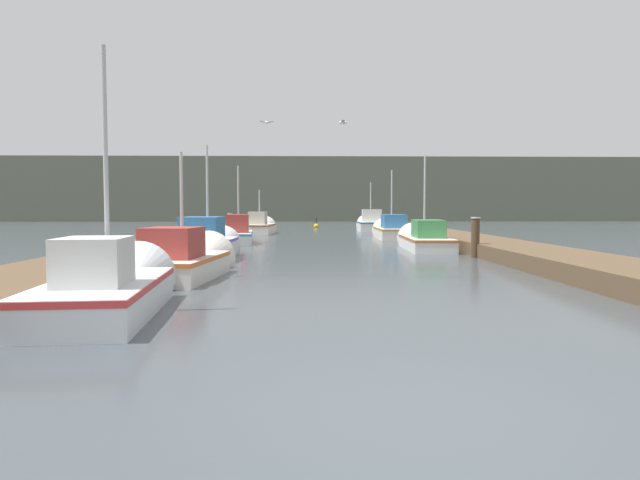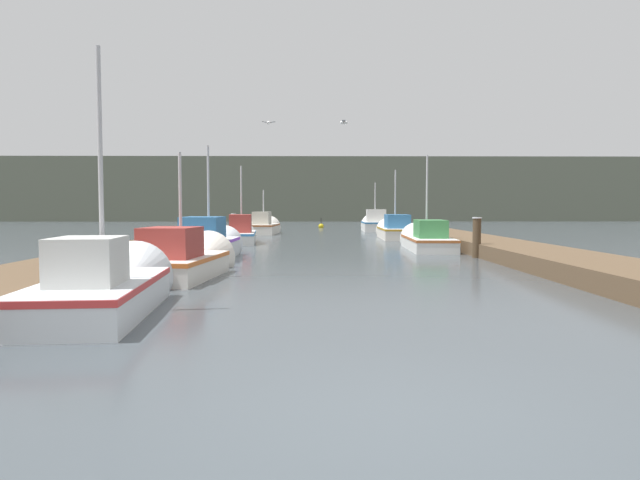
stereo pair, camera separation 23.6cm
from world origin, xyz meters
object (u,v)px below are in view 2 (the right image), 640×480
Objects in this scene: fishing_boat_3 at (425,239)px; fishing_boat_6 at (264,227)px; fishing_boat_1 at (186,260)px; seagull_lead at (344,122)px; seagull_1 at (269,123)px; mooring_piling_2 at (234,225)px; fishing_boat_0 at (107,286)px; fishing_boat_5 at (394,230)px; mooring_piling_0 at (477,237)px; fishing_boat_2 at (210,244)px; fishing_boat_7 at (375,224)px; fishing_boat_4 at (242,234)px; mooring_piling_1 at (426,232)px; channel_buoy at (321,226)px.

fishing_boat_6 is at bearing 122.50° from fishing_boat_3.
seagull_lead is at bearing 55.36° from fishing_boat_1.
seagull_1 is at bearing 86.11° from fishing_boat_1.
mooring_piling_2 is 12.10m from seagull_1.
fishing_boat_0 is 4.81m from fishing_boat_1.
fishing_boat_5 is 4.09× the size of mooring_piling_0.
mooring_piling_0 is at bearing -83.92° from fishing_boat_5.
fishing_boat_2 is at bearing -122.30° from fishing_boat_5.
fishing_boat_7 is 12.10m from mooring_piling_2.
fishing_boat_4 reaches higher than mooring_piling_0.
mooring_piling_1 reaches higher than channel_buoy.
mooring_piling_2 is at bearing 97.16° from fishing_boat_4.
mooring_piling_2 is (-9.56, 10.36, 0.30)m from fishing_boat_3.
fishing_boat_0 is 38.36m from channel_buoy.
seagull_lead is at bearing -104.94° from fishing_boat_5.
seagull_lead reaches higher than mooring_piling_2.
fishing_boat_3 is at bearing 141.95° from seagull_lead.
mooring_piling_0 is (1.13, -22.28, 0.23)m from fishing_boat_7.
fishing_boat_5 is at bearing 106.49° from mooring_piling_1.
channel_buoy is at bearing -175.66° from seagull_lead.
mooring_piling_1 is at bearing 58.85° from fishing_boat_0.
fishing_boat_2 is at bearing -87.52° from fishing_boat_6.
mooring_piling_1 is at bearing -84.28° from fishing_boat_7.
fishing_boat_7 is 3.54× the size of mooring_piling_2.
fishing_boat_6 is 1.01× the size of fishing_boat_7.
seagull_lead reaches higher than fishing_boat_0.
fishing_boat_3 is 6.26× the size of channel_buoy.
fishing_boat_0 is at bearing -87.34° from mooring_piling_2.
channel_buoy is 25.09m from seagull_1.
fishing_boat_1 is 0.97× the size of fishing_boat_7.
fishing_boat_0 is 5.24× the size of channel_buoy.
seagull_1 is at bearing 77.83° from fishing_boat_0.
fishing_boat_4 is 3.90× the size of mooring_piling_0.
fishing_boat_1 is at bearing -85.14° from fishing_boat_2.
seagull_lead reaches higher than fishing_boat_1.
mooring_piling_2 is (-10.51, 5.75, 0.17)m from mooring_piling_1.
fishing_boat_3 is 4.17× the size of mooring_piling_0.
fishing_boat_7 reaches higher than mooring_piling_1.
fishing_boat_5 is at bearing 167.58° from seagull_lead.
fishing_boat_7 is 8.84× the size of seagull_lead.
fishing_boat_6 is 3.58× the size of mooring_piling_2.
mooring_piling_2 is at bearing -112.06° from channel_buoy.
seagull_1 is at bearing -173.67° from fishing_boat_3.
seagull_1 reaches higher than fishing_boat_1.
fishing_boat_1 is 28.46m from fishing_boat_7.
fishing_boat_2 is 14.97m from fishing_boat_5.
fishing_boat_7 is at bearing 92.89° from mooring_piling_0.
fishing_boat_1 is 8.53× the size of seagull_1.
mooring_piling_2 is (-1.14, 24.50, 0.30)m from fishing_boat_0.
mooring_piling_1 is at bearing -72.35° from fishing_boat_5.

